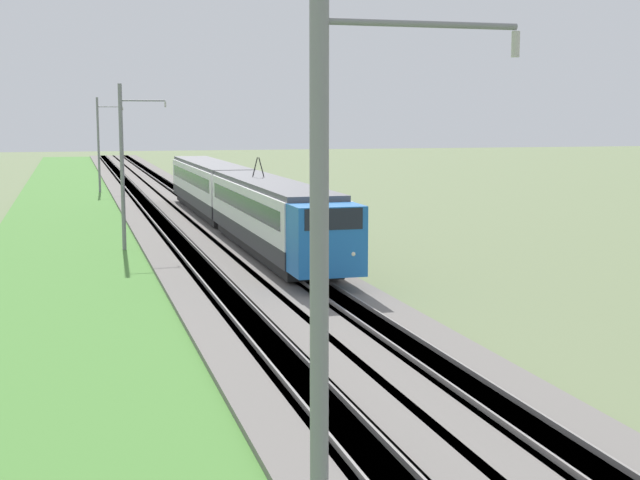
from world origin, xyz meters
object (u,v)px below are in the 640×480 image
object	(u,v)px
catenary_mast_far	(99,144)
catenary_mast_mid	(123,166)
catenary_mast_near	(324,337)
passenger_train	(235,196)

from	to	relation	value
catenary_mast_far	catenary_mast_mid	bearing A→B (deg)	-180.00
catenary_mast_mid	catenary_mast_far	size ratio (longest dim) A/B	0.98
catenary_mast_near	catenary_mast_mid	size ratio (longest dim) A/B	1.01
passenger_train	catenary_mast_far	bearing A→B (deg)	-168.29
passenger_train	catenary_mast_near	bearing A→B (deg)	-8.93
passenger_train	catenary_mast_near	distance (m)	45.82
passenger_train	catenary_mast_far	distance (m)	35.06
catenary_mast_mid	catenary_mast_far	bearing A→B (deg)	0.00
passenger_train	catenary_mast_mid	bearing A→B (deg)	-52.37
passenger_train	catenary_mast_mid	size ratio (longest dim) A/B	4.71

